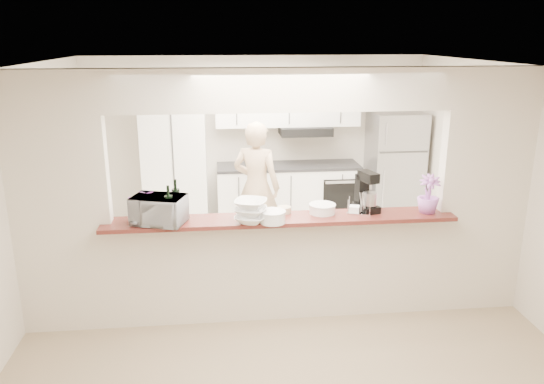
{
  "coord_description": "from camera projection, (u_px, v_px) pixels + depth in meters",
  "views": [
    {
      "loc": [
        -0.6,
        -4.84,
        2.78
      ],
      "look_at": [
        -0.05,
        0.3,
        1.24
      ],
      "focal_mm": 35.0,
      "sensor_mm": 36.0,
      "label": 1
    }
  ],
  "objects": [
    {
      "name": "floor",
      "position": [
        280.0,
        315.0,
        5.47
      ],
      "size": [
        6.0,
        6.0,
        0.0
      ],
      "primitive_type": "plane",
      "color": "tan",
      "rests_on": "ground"
    },
    {
      "name": "tile_overlay",
      "position": [
        266.0,
        255.0,
        6.95
      ],
      "size": [
        5.0,
        2.9,
        0.01
      ],
      "primitive_type": "cube",
      "color": "silver",
      "rests_on": "floor"
    },
    {
      "name": "partition",
      "position": [
        280.0,
        177.0,
        5.05
      ],
      "size": [
        5.0,
        0.15,
        2.5
      ],
      "color": "beige",
      "rests_on": "floor"
    },
    {
      "name": "bar_counter",
      "position": [
        280.0,
        264.0,
        5.3
      ],
      "size": [
        3.4,
        0.38,
        1.09
      ],
      "color": "beige",
      "rests_on": "floor"
    },
    {
      "name": "kitchen_cabinets",
      "position": [
        245.0,
        163.0,
        7.77
      ],
      "size": [
        3.15,
        0.62,
        2.25
      ],
      "color": "white",
      "rests_on": "floor"
    },
    {
      "name": "refrigerator",
      "position": [
        394.0,
        169.0,
        7.96
      ],
      "size": [
        0.75,
        0.7,
        1.7
      ],
      "primitive_type": "cube",
      "color": "#ACACB1",
      "rests_on": "floor"
    },
    {
      "name": "flower_left",
      "position": [
        144.0,
        203.0,
        5.03
      ],
      "size": [
        0.29,
        0.26,
        0.31
      ],
      "primitive_type": "imported",
      "rotation": [
        0.0,
        0.0,
        -0.07
      ],
      "color": "#C468B8",
      "rests_on": "bar_counter"
    },
    {
      "name": "wine_bottle_a",
      "position": [
        169.0,
        210.0,
        4.87
      ],
      "size": [
        0.08,
        0.08,
        0.38
      ],
      "color": "black",
      "rests_on": "bar_counter"
    },
    {
      "name": "wine_bottle_b",
      "position": [
        176.0,
        202.0,
        5.08
      ],
      "size": [
        0.08,
        0.08,
        0.38
      ],
      "color": "black",
      "rests_on": "bar_counter"
    },
    {
      "name": "toaster_oven",
      "position": [
        159.0,
        210.0,
        4.91
      ],
      "size": [
        0.55,
        0.45,
        0.26
      ],
      "primitive_type": "imported",
      "rotation": [
        0.0,
        0.0,
        -0.31
      ],
      "color": "#B7B7BC",
      "rests_on": "bar_counter"
    },
    {
      "name": "serving_bowls",
      "position": [
        251.0,
        212.0,
        4.94
      ],
      "size": [
        0.38,
        0.38,
        0.22
      ],
      "primitive_type": "imported",
      "rotation": [
        0.0,
        0.0,
        -0.34
      ],
      "color": "white",
      "rests_on": "bar_counter"
    },
    {
      "name": "plate_stack_a",
      "position": [
        273.0,
        217.0,
        4.95
      ],
      "size": [
        0.25,
        0.25,
        0.11
      ],
      "color": "white",
      "rests_on": "bar_counter"
    },
    {
      "name": "plate_stack_b",
      "position": [
        322.0,
        209.0,
        5.22
      ],
      "size": [
        0.26,
        0.26,
        0.09
      ],
      "color": "white",
      "rests_on": "bar_counter"
    },
    {
      "name": "red_bowl",
      "position": [
        265.0,
        214.0,
        5.11
      ],
      "size": [
        0.14,
        0.14,
        0.06
      ],
      "primitive_type": "cylinder",
      "color": "maroon",
      "rests_on": "bar_counter"
    },
    {
      "name": "tan_bowl",
      "position": [
        284.0,
        210.0,
        5.23
      ],
      "size": [
        0.13,
        0.13,
        0.06
      ],
      "primitive_type": "cylinder",
      "color": "tan",
      "rests_on": "bar_counter"
    },
    {
      "name": "utensil_caddy",
      "position": [
        359.0,
        205.0,
        5.2
      ],
      "size": [
        0.26,
        0.2,
        0.22
      ],
      "color": "silver",
      "rests_on": "bar_counter"
    },
    {
      "name": "stand_mixer",
      "position": [
        366.0,
        193.0,
        5.26
      ],
      "size": [
        0.24,
        0.31,
        0.4
      ],
      "color": "black",
      "rests_on": "bar_counter"
    },
    {
      "name": "flower_right",
      "position": [
        429.0,
        194.0,
        5.2
      ],
      "size": [
        0.24,
        0.24,
        0.38
      ],
      "primitive_type": "imported",
      "rotation": [
        0.0,
        0.0,
        -0.16
      ],
      "color": "#BB6CC8",
      "rests_on": "bar_counter"
    },
    {
      "name": "person",
      "position": [
        257.0,
        188.0,
        6.92
      ],
      "size": [
        0.75,
        0.64,
        1.73
      ],
      "primitive_type": "imported",
      "rotation": [
        0.0,
        0.0,
        2.71
      ],
      "color": "tan",
      "rests_on": "floor"
    }
  ]
}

